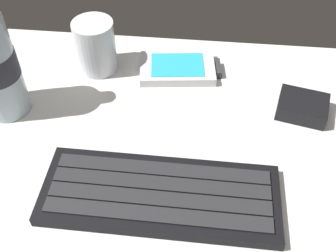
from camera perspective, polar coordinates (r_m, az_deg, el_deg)
ground_plane at (r=58.25cm, az=-0.02°, el=-2.83°), size 64.00×48.00×2.80cm
keyboard at (r=51.33cm, az=-0.84°, el=-9.40°), size 29.08×11.21×1.70cm
handheld_device at (r=67.85cm, az=1.60°, el=7.92°), size 13.37×8.93×1.50cm
juice_cup at (r=67.75cm, az=-9.90°, el=10.50°), size 6.40×6.40×8.50cm
charger_block at (r=63.63cm, az=17.97°, el=2.53°), size 8.08×7.02×2.40cm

